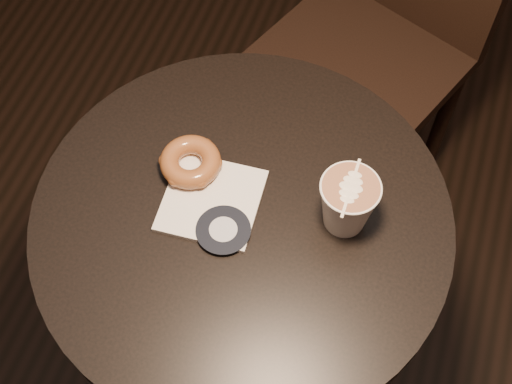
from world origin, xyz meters
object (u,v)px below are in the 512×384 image
Objects in this scene: chair at (390,3)px; latte_cup at (347,204)px; pastry_bag at (212,200)px; doughnut at (190,162)px; cafe_table at (243,266)px.

chair is 10.22× the size of latte_cup.
pastry_bag is at bearing -170.56° from latte_cup.
latte_cup is at bearing 5.85° from pastry_bag.
doughnut is (-0.22, -0.64, 0.17)m from chair.
cafe_table is 7.22× the size of doughnut.
chair reaches higher than latte_cup.
cafe_table is at bearing -12.24° from pastry_bag.
chair reaches higher than doughnut.
doughnut is at bearing 152.79° from cafe_table.
pastry_bag is 1.50× the size of doughnut.
pastry_bag is (-0.06, 0.01, 0.20)m from cafe_table.
latte_cup reaches higher than cafe_table.
chair is at bearing 80.84° from cafe_table.
cafe_table is 0.21m from pastry_bag.
latte_cup is (0.22, 0.04, 0.05)m from pastry_bag.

